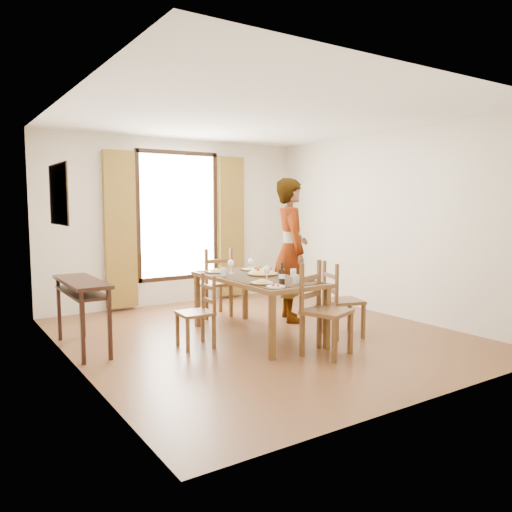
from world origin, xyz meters
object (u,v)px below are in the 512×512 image
console_table (82,290)px  pasta_platter (263,271)px  dining_table (257,282)px  man (291,250)px

console_table → pasta_platter: pasta_platter is taller
console_table → pasta_platter: size_ratio=3.00×
dining_table → man: man is taller
dining_table → pasta_platter: pasta_platter is taller
console_table → dining_table: (1.95, -0.61, 0.01)m
pasta_platter → man: bearing=29.1°
dining_table → man: (0.90, 0.49, 0.31)m
dining_table → man: bearing=28.7°
man → pasta_platter: bearing=142.0°
console_table → man: bearing=-2.4°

